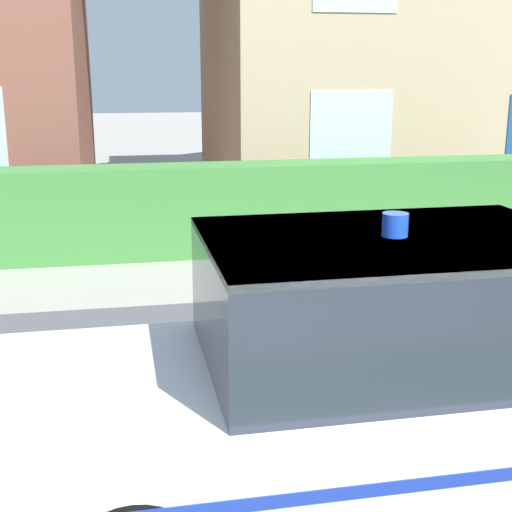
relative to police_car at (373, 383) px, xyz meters
name	(u,v)px	position (x,y,z in m)	size (l,w,h in m)	color
road_strip	(186,425)	(-1.01, 1.11, -0.77)	(28.00, 5.55, 0.01)	#4C4C51
garden_hedge	(222,209)	(-0.04, 6.09, -0.15)	(10.61, 0.73, 1.25)	#3D7F38
police_car	(373,383)	(0.00, 0.00, 0.00)	(4.50, 1.69, 1.78)	black
house_right	(418,10)	(4.63, 10.57, 2.88)	(8.62, 5.91, 7.18)	tan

